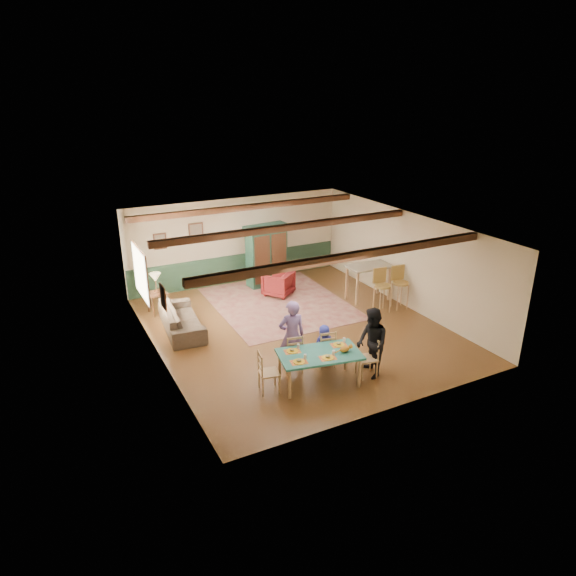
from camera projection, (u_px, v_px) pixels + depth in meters
name	position (u px, v px, depth m)	size (l,w,h in m)	color
floor	(296.00, 329.00, 13.30)	(8.00, 8.00, 0.00)	#4F2F16
wall_back	(237.00, 241.00, 16.13)	(7.00, 0.02, 2.70)	beige
wall_left	(157.00, 305.00, 11.32)	(0.02, 8.00, 2.70)	beige
wall_right	(407.00, 260.00, 14.30)	(0.02, 8.00, 2.70)	beige
ceiling	(297.00, 227.00, 12.32)	(7.00, 8.00, 0.02)	white
wainscot_back	(238.00, 268.00, 16.44)	(6.95, 0.03, 0.90)	#203C29
ceiling_beam_front	(350.00, 256.00, 10.45)	(6.95, 0.16, 0.16)	#321A0E
ceiling_beam_mid	(289.00, 227.00, 12.69)	(6.95, 0.16, 0.16)	#321A0E
ceiling_beam_back	(248.00, 207.00, 14.84)	(6.95, 0.16, 0.16)	#321A0E
window_left	(140.00, 273.00, 12.67)	(0.06, 1.60, 1.30)	white
picture_left_wall	(163.00, 297.00, 10.69)	(0.04, 0.42, 0.52)	gray
picture_back_a	(196.00, 232.00, 15.39)	(0.45, 0.04, 0.55)	gray
picture_back_b	(160.00, 241.00, 14.97)	(0.38, 0.04, 0.48)	gray
dining_table	(319.00, 368.00, 10.70)	(1.69, 0.94, 0.70)	#226C61
dining_chair_far_left	(293.00, 352.00, 11.17)	(0.39, 0.41, 0.89)	tan
dining_chair_far_right	(325.00, 347.00, 11.37)	(0.39, 0.41, 0.89)	tan
dining_chair_end_left	(269.00, 372.00, 10.38)	(0.39, 0.41, 0.89)	tan
dining_chair_end_right	(367.00, 357.00, 10.94)	(0.39, 0.41, 0.89)	tan
person_man	(292.00, 335.00, 11.11)	(0.59, 0.39, 1.62)	#795999
person_woman	(372.00, 343.00, 10.85)	(0.75, 0.59, 1.55)	black
person_child	(324.00, 345.00, 11.42)	(0.46, 0.30, 0.94)	#252D96
cat	(345.00, 349.00, 10.59)	(0.34, 0.13, 0.17)	orange
place_setting_near_left	(299.00, 360.00, 10.21)	(0.38, 0.28, 0.11)	yellow
place_setting_near_center	(328.00, 356.00, 10.36)	(0.38, 0.28, 0.11)	yellow
place_setting_far_left	(292.00, 349.00, 10.63)	(0.38, 0.28, 0.11)	yellow
place_setting_far_right	(339.00, 343.00, 10.89)	(0.38, 0.28, 0.11)	yellow
area_rug	(279.00, 303.00, 14.87)	(3.58, 4.26, 0.01)	tan
armoire	(266.00, 255.00, 15.98)	(1.37, 0.55, 1.94)	#153629
armchair	(278.00, 284.00, 15.36)	(0.78, 0.80, 0.73)	#501014
sofa	(182.00, 319.00, 13.09)	(2.19, 0.86, 0.64)	#3C3025
end_table	(158.00, 303.00, 14.13)	(0.49, 0.49, 0.61)	#321A0E
table_lamp	(156.00, 283.00, 13.92)	(0.31, 0.31, 0.55)	beige
counter_table	(368.00, 283.00, 14.97)	(1.27, 0.74, 1.06)	tan
bar_stool_left	(382.00, 291.00, 14.11)	(0.43, 0.48, 1.22)	#AE8B43
bar_stool_right	(400.00, 288.00, 14.34)	(0.43, 0.47, 1.22)	#AE8B43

